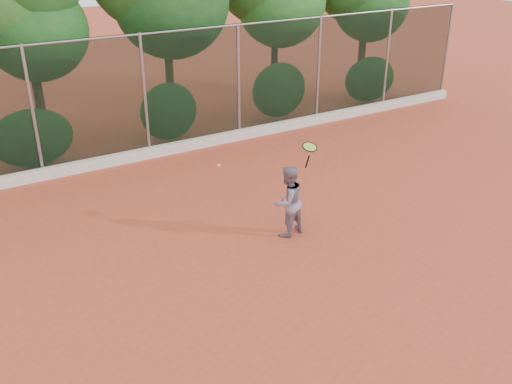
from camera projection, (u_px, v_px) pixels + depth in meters
ground at (282, 268)px, 11.18m from camera, size 80.00×80.00×0.00m
concrete_curb at (152, 152)px, 16.40m from camera, size 24.00×0.20×0.30m
tennis_player at (288, 201)px, 12.08m from camera, size 0.87×0.74×1.58m
chainlink_fence at (145, 93)px, 15.80m from camera, size 24.09×0.09×3.50m
tennis_racket at (309, 149)px, 11.81m from camera, size 0.34×0.33×0.58m
tennis_ball_in_flight at (219, 165)px, 11.27m from camera, size 0.07×0.07×0.07m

